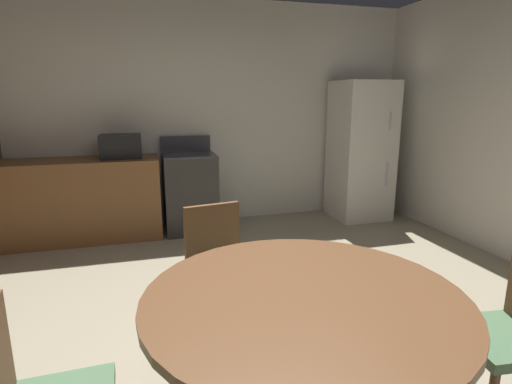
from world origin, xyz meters
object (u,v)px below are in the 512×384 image
chair_north (219,263)px  oven_range (190,192)px  dining_table (303,326)px  microwave (121,146)px  refrigerator (361,151)px

chair_north → oven_range: bearing=168.3°
oven_range → dining_table: (0.09, -3.28, 0.15)m
microwave → dining_table: microwave is taller
refrigerator → oven_range: bearing=178.6°
refrigerator → chair_north: bearing=-136.1°
dining_table → oven_range: bearing=91.6°
refrigerator → dining_table: refrigerator is taller
refrigerator → microwave: size_ratio=4.00×
refrigerator → microwave: 2.95m
oven_range → microwave: microwave is taller
oven_range → chair_north: 2.26m
oven_range → refrigerator: refrigerator is taller
oven_range → chair_north: (-0.08, -2.26, 0.03)m
chair_north → dining_table: bearing=-0.0°
oven_range → refrigerator: 2.25m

